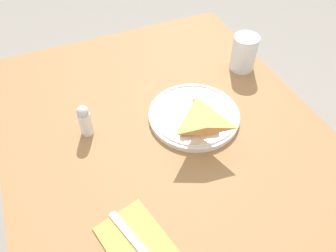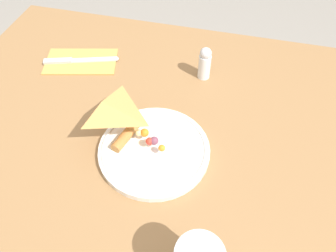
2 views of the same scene
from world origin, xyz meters
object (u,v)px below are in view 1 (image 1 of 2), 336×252
(milk_glass, at_px, (244,54))
(plate_pizza, at_px, (194,115))
(dining_table, at_px, (170,164))
(napkin_folded, at_px, (142,251))
(salt_shaker, at_px, (85,120))

(milk_glass, bearing_deg, plate_pizza, 121.08)
(dining_table, xyz_separation_m, napkin_folded, (-0.25, 0.17, 0.11))
(plate_pizza, distance_m, napkin_folded, 0.40)
(salt_shaker, bearing_deg, milk_glass, -81.37)
(dining_table, xyz_separation_m, milk_glass, (0.20, -0.34, 0.16))
(plate_pizza, xyz_separation_m, napkin_folded, (-0.30, 0.26, -0.01))
(plate_pizza, height_order, salt_shaker, salt_shaker)
(plate_pizza, xyz_separation_m, salt_shaker, (0.07, 0.29, 0.03))
(milk_glass, bearing_deg, dining_table, 120.11)
(dining_table, relative_size, salt_shaker, 11.58)
(plate_pizza, relative_size, salt_shaker, 2.65)
(milk_glass, xyz_separation_m, salt_shaker, (-0.08, 0.53, -0.01))
(milk_glass, height_order, salt_shaker, milk_glass)
(milk_glass, bearing_deg, salt_shaker, 98.63)
(napkin_folded, relative_size, salt_shaker, 2.39)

